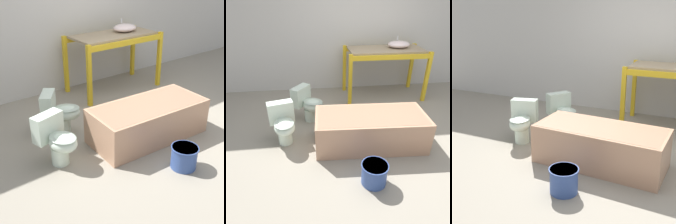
# 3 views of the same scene
# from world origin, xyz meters

# --- Properties ---
(ground_plane) EXTENTS (12.00, 12.00, 0.00)m
(ground_plane) POSITION_xyz_m (0.00, 0.00, 0.00)
(ground_plane) COLOR gray
(warehouse_wall_rear) EXTENTS (10.80, 0.08, 3.20)m
(warehouse_wall_rear) POSITION_xyz_m (0.00, 2.07, 1.60)
(warehouse_wall_rear) COLOR beige
(warehouse_wall_rear) RESTS_ON ground_plane
(shelving_rack) EXTENTS (1.68, 0.85, 1.05)m
(shelving_rack) POSITION_xyz_m (0.56, 1.47, 0.89)
(shelving_rack) COLOR gold
(shelving_rack) RESTS_ON ground_plane
(sink_basin) EXTENTS (0.46, 0.36, 0.22)m
(sink_basin) POSITION_xyz_m (0.84, 1.49, 1.13)
(sink_basin) COLOR silver
(sink_basin) RESTS_ON shelving_rack
(bathtub_main) EXTENTS (1.67, 0.82, 0.51)m
(bathtub_main) POSITION_xyz_m (-0.17, -0.28, 0.29)
(bathtub_main) COLOR tan
(bathtub_main) RESTS_ON ground_plane
(toilet_near) EXTENTS (0.63, 0.59, 0.62)m
(toilet_near) POSITION_xyz_m (-1.09, 0.57, 0.33)
(toilet_near) COLOR silver
(toilet_near) RESTS_ON ground_plane
(toilet_far) EXTENTS (0.47, 0.60, 0.62)m
(toilet_far) POSITION_xyz_m (-1.47, -0.07, 0.33)
(toilet_far) COLOR silver
(toilet_far) RESTS_ON ground_plane
(bucket_white) EXTENTS (0.33, 0.33, 0.28)m
(bucket_white) POSITION_xyz_m (-0.31, -1.07, 0.15)
(bucket_white) COLOR #334C8C
(bucket_white) RESTS_ON ground_plane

